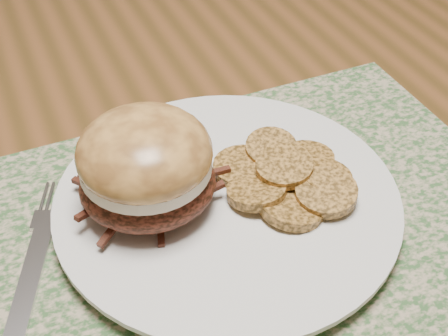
# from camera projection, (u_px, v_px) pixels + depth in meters

# --- Properties ---
(dining_table) EXTENTS (1.50, 0.90, 0.75)m
(dining_table) POSITION_uv_depth(u_px,v_px,m) (351.00, 144.00, 0.70)
(dining_table) COLOR brown
(dining_table) RESTS_ON ground
(placemat) EXTENTS (0.45, 0.33, 0.00)m
(placemat) POSITION_uv_depth(u_px,v_px,m) (251.00, 227.00, 0.49)
(placemat) COLOR #345B2E
(placemat) RESTS_ON dining_table
(dinner_plate) EXTENTS (0.26, 0.26, 0.02)m
(dinner_plate) POSITION_uv_depth(u_px,v_px,m) (227.00, 202.00, 0.50)
(dinner_plate) COLOR silver
(dinner_plate) RESTS_ON placemat
(pork_sandwich) EXTENTS (0.12, 0.12, 0.08)m
(pork_sandwich) POSITION_uv_depth(u_px,v_px,m) (146.00, 166.00, 0.46)
(pork_sandwich) COLOR black
(pork_sandwich) RESTS_ON dinner_plate
(roasted_potatoes) EXTENTS (0.12, 0.13, 0.03)m
(roasted_potatoes) POSITION_uv_depth(u_px,v_px,m) (287.00, 177.00, 0.50)
(roasted_potatoes) COLOR #AD7632
(roasted_potatoes) RESTS_ON dinner_plate
(fork) EXTENTS (0.09, 0.17, 0.00)m
(fork) POSITION_uv_depth(u_px,v_px,m) (34.00, 266.00, 0.46)
(fork) COLOR silver
(fork) RESTS_ON placemat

